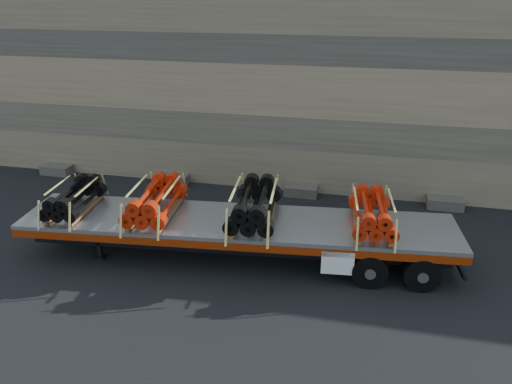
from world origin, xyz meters
TOP-DOWN VIEW (x-y plane):
  - ground at (0.00, 0.00)m, footprint 120.00×120.00m
  - rock_wall at (0.00, 6.50)m, footprint 44.00×3.00m
  - trailer at (0.90, -0.22)m, footprint 12.03×3.44m
  - bundle_front at (-3.72, -0.68)m, footprint 1.25×2.19m
  - bundle_midfront at (-1.36, -0.45)m, footprint 1.43×2.50m
  - bundle_midrear at (1.38, -0.18)m, footprint 1.51×2.64m
  - bundle_rear at (4.48, 0.13)m, footprint 1.33×2.33m

SIDE VIEW (x-z plane):
  - ground at x=0.00m, z-range 0.00..0.00m
  - trailer at x=0.90m, z-range 0.00..1.19m
  - bundle_front at x=-3.72m, z-range 1.19..1.93m
  - bundle_rear at x=4.48m, z-range 1.19..1.98m
  - bundle_midfront at x=-1.36m, z-range 1.19..2.03m
  - bundle_midrear at x=1.38m, z-range 1.19..2.08m
  - rock_wall at x=0.00m, z-range 0.00..7.00m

